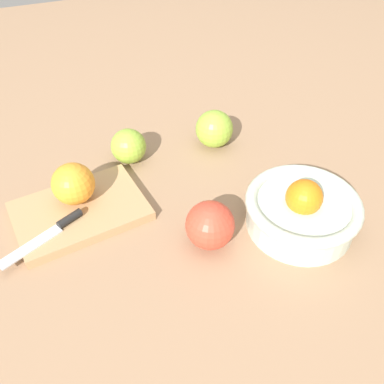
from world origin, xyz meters
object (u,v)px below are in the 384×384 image
orange_on_board (73,184)px  apple_front_left (214,129)px  cutting_board (80,211)px  bowl (302,210)px  knife (53,230)px  apple_back_left (210,225)px  apple_front_center (129,146)px

orange_on_board → apple_front_left: (-0.31, -0.09, -0.02)m
cutting_board → apple_front_left: bearing=-160.9°
bowl → knife: bowl is taller
cutting_board → apple_back_left: apple_back_left is taller
bowl → apple_front_left: size_ratio=2.44×
orange_on_board → apple_front_center: bearing=-141.7°
bowl → orange_on_board: 0.40m
apple_front_center → apple_front_left: 0.19m
cutting_board → knife: bearing=40.9°
apple_front_left → apple_front_center: bearing=-4.1°
orange_on_board → apple_back_left: 0.25m
apple_back_left → cutting_board: bearing=-37.2°
bowl → apple_front_left: (0.04, -0.28, 0.00)m
apple_back_left → apple_front_center: 0.27m
apple_back_left → apple_front_left: size_ratio=1.02×
orange_on_board → apple_back_left: orange_on_board is taller
bowl → apple_front_left: bearing=-81.7°
knife → apple_back_left: size_ratio=1.80×
apple_back_left → apple_front_center: (0.06, -0.27, -0.00)m
apple_front_center → apple_front_left: apple_front_left is taller
bowl → cutting_board: bearing=-25.6°
cutting_board → apple_front_center: apple_front_center is taller
bowl → apple_back_left: bowl is taller
apple_front_center → bowl: bearing=127.9°
apple_front_center → apple_back_left: bearing=103.7°
apple_front_center → apple_front_left: size_ratio=0.90×
knife → apple_front_center: bearing=-136.9°
knife → apple_front_center: size_ratio=2.04×
apple_back_left → bowl: bearing=171.7°
cutting_board → knife: knife is taller
apple_front_center → apple_front_left: (-0.18, 0.01, 0.00)m
cutting_board → orange_on_board: size_ratio=2.99×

